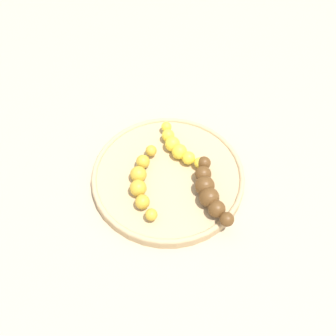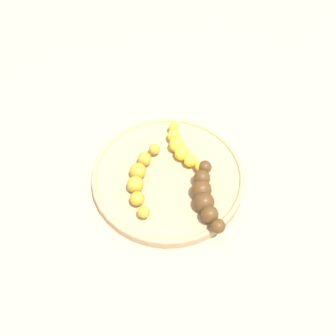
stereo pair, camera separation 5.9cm
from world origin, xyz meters
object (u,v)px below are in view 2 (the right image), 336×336
Objects in this scene: banana_overripe at (205,196)px; banana_yellow at (182,148)px; banana_spotted at (140,178)px; fruit_bowl at (168,176)px.

banana_yellow is at bearing -77.50° from banana_overripe.
banana_yellow is at bearing -130.91° from banana_spotted.
banana_spotted is 1.10× the size of banana_overripe.
banana_spotted is at bearing -25.98° from banana_overripe.
banana_yellow is at bearing -114.97° from fruit_bowl.
banana_spotted is (0.07, 0.07, 0.00)m from banana_yellow.
banana_spotted is at bearing 16.23° from banana_yellow.
banana_overripe is at bearing 167.29° from banana_spotted.
fruit_bowl is 1.79× the size of banana_spotted.
banana_overripe is (-0.12, 0.04, 0.00)m from banana_spotted.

